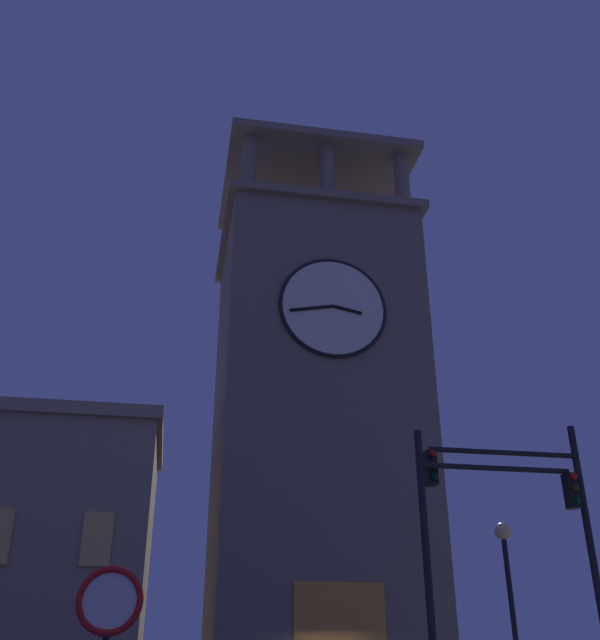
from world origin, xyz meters
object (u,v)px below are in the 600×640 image
(no_horn_sign, at_px, (108,619))
(traffic_signal_near, at_px, (476,537))
(street_lamp, at_px, (509,581))
(clocktower, at_px, (314,432))
(traffic_signal_mid, at_px, (542,528))

(no_horn_sign, bearing_deg, traffic_signal_near, -143.88)
(street_lamp, bearing_deg, clocktower, -76.22)
(clocktower, distance_m, traffic_signal_mid, 16.50)
(street_lamp, xyz_separation_m, no_horn_sign, (9.37, 8.98, -1.36))
(traffic_signal_mid, height_order, street_lamp, traffic_signal_mid)
(clocktower, distance_m, no_horn_sign, 23.06)
(traffic_signal_mid, height_order, no_horn_sign, traffic_signal_mid)
(clocktower, xyz_separation_m, traffic_signal_mid, (-1.93, 15.08, -6.40))
(clocktower, xyz_separation_m, street_lamp, (-2.80, 11.42, -7.14))
(no_horn_sign, bearing_deg, street_lamp, -136.23)
(clocktower, relative_size, traffic_signal_mid, 4.05)
(clocktower, height_order, no_horn_sign, clocktower)
(clocktower, bearing_deg, no_horn_sign, 72.14)
(traffic_signal_near, height_order, traffic_signal_mid, traffic_signal_mid)
(traffic_signal_mid, bearing_deg, clocktower, -82.69)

